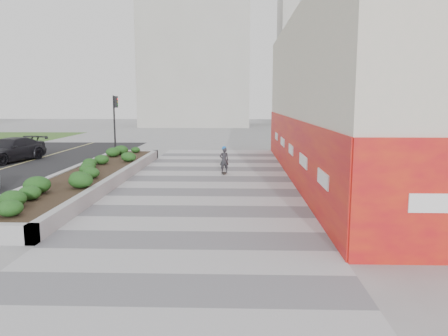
% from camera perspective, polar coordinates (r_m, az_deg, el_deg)
% --- Properties ---
extents(ground, '(160.00, 160.00, 0.00)m').
position_cam_1_polar(ground, '(13.62, -4.08, -7.56)').
color(ground, gray).
rests_on(ground, ground).
extents(walkway, '(8.00, 36.00, 0.01)m').
position_cam_1_polar(walkway, '(16.50, -3.02, -4.62)').
color(walkway, '#A8A8AD').
rests_on(walkway, ground).
extents(building, '(6.04, 24.08, 8.00)m').
position_cam_1_polar(building, '(22.68, 16.32, 8.81)').
color(building, beige).
rests_on(building, ground).
extents(planter, '(3.00, 18.00, 0.90)m').
position_cam_1_polar(planter, '(21.42, -16.93, -0.76)').
color(planter, '#9E9EA0').
rests_on(planter, ground).
extents(traffic_signal_near, '(0.33, 0.28, 4.20)m').
position_cam_1_polar(traffic_signal_near, '(31.70, -14.03, 6.58)').
color(traffic_signal_near, black).
rests_on(traffic_signal_near, ground).
extents(distant_bldg_north_l, '(16.00, 12.00, 20.00)m').
position_cam_1_polar(distant_bldg_north_l, '(68.57, -3.64, 13.91)').
color(distant_bldg_north_l, '#ADAAA3').
rests_on(distant_bldg_north_l, ground).
extents(distant_bldg_north_r, '(14.00, 10.00, 24.00)m').
position_cam_1_polar(distant_bldg_north_r, '(74.71, 12.74, 14.84)').
color(distant_bldg_north_r, '#ADAAA3').
rests_on(distant_bldg_north_r, ground).
extents(manhole_cover, '(0.44, 0.44, 0.01)m').
position_cam_1_polar(manhole_cover, '(16.47, -1.28, -4.64)').
color(manhole_cover, '#595654').
rests_on(manhole_cover, ground).
extents(skateboarder, '(0.56, 0.73, 1.49)m').
position_cam_1_polar(skateboarder, '(22.86, 0.02, 1.05)').
color(skateboarder, beige).
rests_on(skateboarder, ground).
extents(car_dark, '(3.34, 5.54, 1.50)m').
position_cam_1_polar(car_dark, '(30.77, -26.19, 2.14)').
color(car_dark, black).
rests_on(car_dark, ground).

